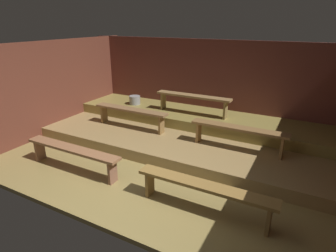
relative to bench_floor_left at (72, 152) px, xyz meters
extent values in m
cube|color=olive|center=(1.29, 1.49, -0.43)|extent=(7.11, 4.89, 0.08)
cube|color=brown|center=(1.29, 3.56, 0.72)|extent=(7.11, 0.06, 2.21)
cube|color=brown|center=(-1.90, 1.49, 0.72)|extent=(0.06, 4.89, 2.21)
cube|color=#987B4A|center=(1.29, 2.17, -0.27)|extent=(6.31, 2.73, 0.24)
cube|color=olive|center=(1.29, 2.88, -0.03)|extent=(6.31, 1.31, 0.24)
cube|color=#916240|center=(0.00, 0.00, 0.06)|extent=(2.07, 0.25, 0.05)
cube|color=brown|center=(-0.91, 0.00, -0.18)|extent=(0.05, 0.20, 0.42)
cube|color=brown|center=(0.91, 0.00, -0.18)|extent=(0.05, 0.20, 0.42)
cube|color=olive|center=(2.58, 0.00, 0.06)|extent=(2.07, 0.25, 0.05)
cube|color=olive|center=(1.66, 0.00, -0.18)|extent=(0.05, 0.20, 0.42)
cube|color=olive|center=(3.49, 0.00, -0.18)|extent=(0.05, 0.20, 0.42)
cube|color=olive|center=(0.01, 1.85, 0.30)|extent=(1.89, 0.25, 0.05)
cube|color=olive|center=(-0.81, 1.85, 0.06)|extent=(0.05, 0.20, 0.42)
cube|color=olive|center=(0.84, 1.85, 0.06)|extent=(0.05, 0.20, 0.42)
cube|color=olive|center=(2.56, 1.85, 0.30)|extent=(1.89, 0.25, 0.05)
cube|color=olive|center=(1.74, 1.85, 0.06)|extent=(0.05, 0.20, 0.42)
cube|color=olive|center=(3.38, 1.85, 0.06)|extent=(0.05, 0.20, 0.42)
cube|color=olive|center=(1.16, 2.85, 0.53)|extent=(1.89, 0.25, 0.05)
cube|color=olive|center=(0.33, 2.85, 0.30)|extent=(0.05, 0.20, 0.42)
cube|color=olive|center=(1.99, 2.85, 0.30)|extent=(0.05, 0.20, 0.42)
cylinder|color=gray|center=(-0.57, 2.86, 0.21)|extent=(0.30, 0.30, 0.23)
camera|label=1|loc=(3.72, -3.24, 2.26)|focal=29.81mm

